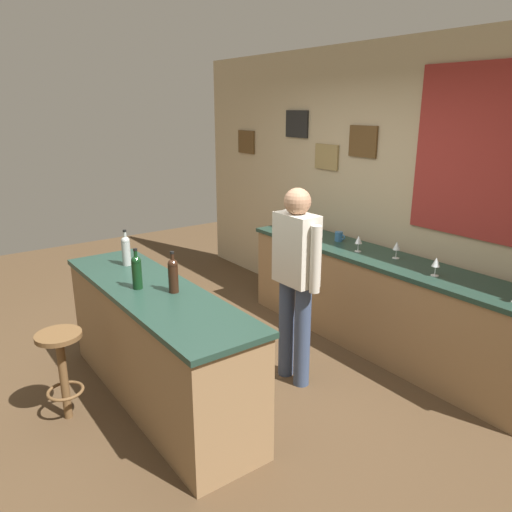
# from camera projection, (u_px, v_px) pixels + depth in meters

# --- Properties ---
(ground_plane) EXTENTS (10.00, 10.00, 0.00)m
(ground_plane) POSITION_uv_depth(u_px,v_px,m) (204.00, 382.00, 4.10)
(ground_plane) COLOR #4C3823
(back_wall) EXTENTS (6.00, 0.09, 2.80)m
(back_wall) POSITION_uv_depth(u_px,v_px,m) (380.00, 190.00, 4.81)
(back_wall) COLOR tan
(back_wall) RESTS_ON ground_plane
(bar_counter) EXTENTS (2.22, 0.60, 0.92)m
(bar_counter) POSITION_uv_depth(u_px,v_px,m) (157.00, 345.00, 3.74)
(bar_counter) COLOR olive
(bar_counter) RESTS_ON ground_plane
(side_counter) EXTENTS (3.09, 0.56, 0.90)m
(side_counter) POSITION_uv_depth(u_px,v_px,m) (377.00, 302.00, 4.59)
(side_counter) COLOR olive
(side_counter) RESTS_ON ground_plane
(bartender) EXTENTS (0.52, 0.21, 1.62)m
(bartender) POSITION_uv_depth(u_px,v_px,m) (296.00, 274.00, 3.88)
(bartender) COLOR #384766
(bartender) RESTS_ON ground_plane
(bar_stool) EXTENTS (0.32, 0.32, 0.68)m
(bar_stool) POSITION_uv_depth(u_px,v_px,m) (62.00, 361.00, 3.51)
(bar_stool) COLOR brown
(bar_stool) RESTS_ON ground_plane
(wine_bottle_a) EXTENTS (0.07, 0.07, 0.31)m
(wine_bottle_a) POSITION_uv_depth(u_px,v_px,m) (126.00, 250.00, 4.11)
(wine_bottle_a) COLOR #999E99
(wine_bottle_a) RESTS_ON bar_counter
(wine_bottle_b) EXTENTS (0.07, 0.07, 0.31)m
(wine_bottle_b) POSITION_uv_depth(u_px,v_px,m) (137.00, 271.00, 3.58)
(wine_bottle_b) COLOR black
(wine_bottle_b) RESTS_ON bar_counter
(wine_bottle_c) EXTENTS (0.07, 0.07, 0.31)m
(wine_bottle_c) POSITION_uv_depth(u_px,v_px,m) (173.00, 274.00, 3.51)
(wine_bottle_c) COLOR black
(wine_bottle_c) RESTS_ON bar_counter
(wine_glass_a) EXTENTS (0.07, 0.07, 0.16)m
(wine_glass_a) POSITION_uv_depth(u_px,v_px,m) (359.00, 240.00, 4.57)
(wine_glass_a) COLOR silver
(wine_glass_a) RESTS_ON side_counter
(wine_glass_b) EXTENTS (0.07, 0.07, 0.16)m
(wine_glass_b) POSITION_uv_depth(u_px,v_px,m) (397.00, 246.00, 4.37)
(wine_glass_b) COLOR silver
(wine_glass_b) RESTS_ON side_counter
(wine_glass_c) EXTENTS (0.07, 0.07, 0.16)m
(wine_glass_c) POSITION_uv_depth(u_px,v_px,m) (436.00, 263.00, 3.92)
(wine_glass_c) COLOR silver
(wine_glass_c) RESTS_ON side_counter
(coffee_mug) EXTENTS (0.12, 0.08, 0.09)m
(coffee_mug) POSITION_uv_depth(u_px,v_px,m) (339.00, 236.00, 4.95)
(coffee_mug) COLOR #336699
(coffee_mug) RESTS_ON side_counter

